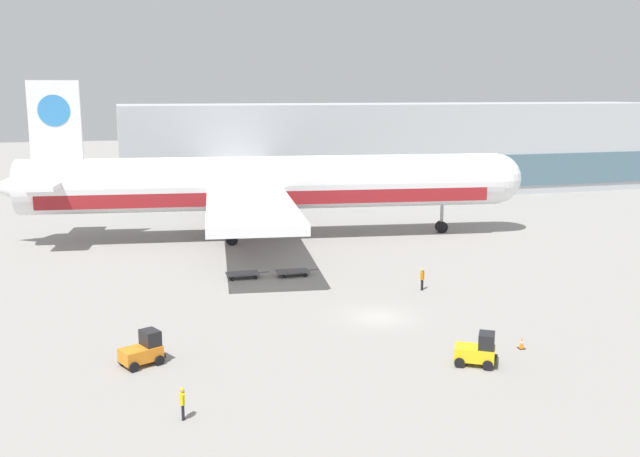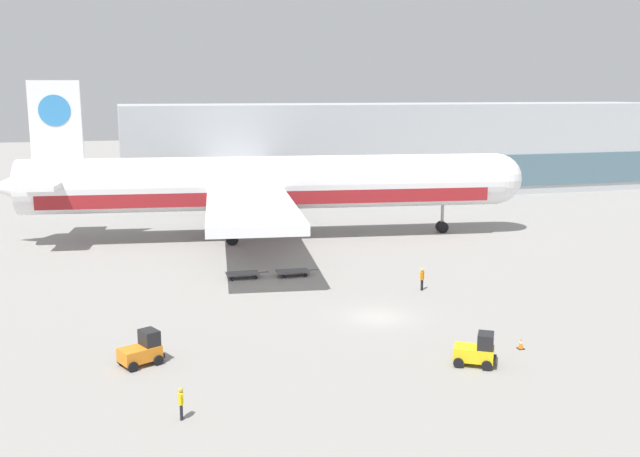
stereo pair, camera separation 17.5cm
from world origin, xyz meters
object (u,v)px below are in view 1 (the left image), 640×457
baggage_dolly_second (293,272)px  traffic_cone_near (522,343)px  baggage_tug_foreground (478,351)px  ground_crew_far (183,401)px  ground_crew_near (422,277)px  baggage_dolly_lead (243,274)px  airplane_main (261,185)px  baggage_tug_mid (143,350)px

baggage_dolly_second → traffic_cone_near: size_ratio=5.06×
baggage_tug_foreground → ground_crew_far: (-17.38, -2.39, 0.10)m
ground_crew_far → ground_crew_near: bearing=139.2°
ground_crew_near → baggage_dolly_lead: bearing=104.5°
traffic_cone_near → baggage_tug_foreground: bearing=-157.3°
ground_crew_near → ground_crew_far: size_ratio=1.10×
airplane_main → baggage_dolly_lead: (-5.07, -16.59, -5.45)m
ground_crew_far → traffic_cone_near: (21.35, 4.05, -0.62)m
baggage_tug_mid → ground_crew_near: 24.64m
traffic_cone_near → baggage_tug_mid: bearing=170.3°
baggage_tug_foreground → ground_crew_near: baggage_tug_foreground is taller
traffic_cone_near → baggage_dolly_lead: bearing=122.2°
baggage_dolly_second → ground_crew_far: size_ratio=2.22×
baggage_tug_foreground → traffic_cone_near: size_ratio=3.84×
baggage_dolly_lead → traffic_cone_near: size_ratio=5.06×
baggage_tug_mid → baggage_dolly_second: bearing=28.0°
ground_crew_near → ground_crew_far: 27.68m
baggage_tug_mid → traffic_cone_near: baggage_tug_mid is taller
airplane_main → baggage_tug_foreground: airplane_main is taller
baggage_tug_foreground → baggage_dolly_second: 23.75m
baggage_tug_foreground → airplane_main: bearing=128.5°
airplane_main → baggage_tug_foreground: bearing=-75.6°
baggage_tug_mid → baggage_dolly_lead: size_ratio=0.75×
baggage_tug_mid → ground_crew_far: (1.53, -7.95, 0.10)m
airplane_main → ground_crew_near: airplane_main is taller
airplane_main → traffic_cone_near: (8.72, -38.47, -5.48)m
baggage_dolly_lead → ground_crew_near: bearing=-29.2°
baggage_tug_foreground → ground_crew_near: bearing=109.2°
baggage_dolly_second → ground_crew_near: size_ratio=2.02×
baggage_dolly_second → ground_crew_near: 11.62m
baggage_dolly_second → ground_crew_far: bearing=-114.0°
baggage_tug_foreground → baggage_tug_mid: size_ratio=1.01×
baggage_tug_foreground → ground_crew_far: 17.54m
baggage_tug_mid → baggage_dolly_lead: bearing=38.6°
baggage_dolly_second → baggage_tug_mid: bearing=-126.4°
airplane_main → baggage_dolly_lead: airplane_main is taller
baggage_dolly_second → baggage_dolly_lead: bearing=175.4°
baggage_dolly_second → ground_crew_near: bearing=-38.2°
airplane_main → baggage_tug_mid: airplane_main is taller
airplane_main → baggage_dolly_second: size_ratio=15.59×
baggage_tug_foreground → baggage_dolly_lead: 25.51m
baggage_tug_foreground → traffic_cone_near: (3.97, 1.66, -0.52)m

